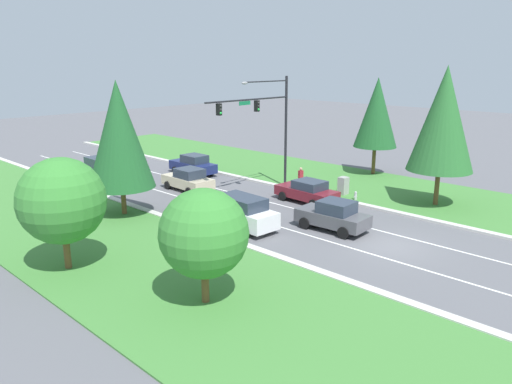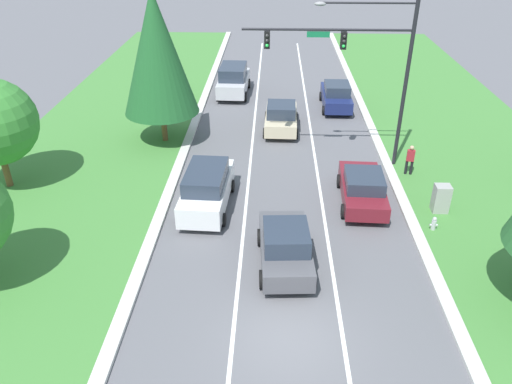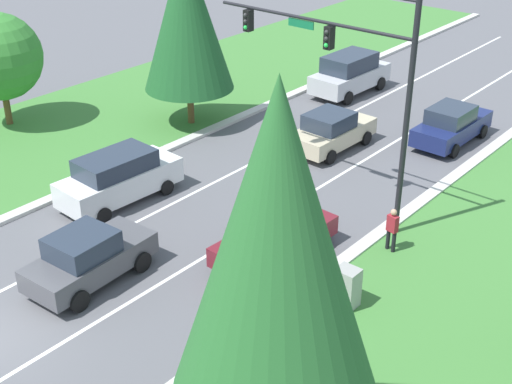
{
  "view_description": "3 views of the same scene",
  "coord_description": "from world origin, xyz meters",
  "views": [
    {
      "loc": [
        -23.61,
        -12.49,
        9.81
      ],
      "look_at": [
        0.04,
        10.29,
        1.16
      ],
      "focal_mm": 35.0,
      "sensor_mm": 36.0,
      "label": 1
    },
    {
      "loc": [
        -0.63,
        -11.77,
        12.23
      ],
      "look_at": [
        -1.31,
        7.63,
        1.11
      ],
      "focal_mm": 35.0,
      "sensor_mm": 36.0,
      "label": 2
    },
    {
      "loc": [
        16.42,
        -7.42,
        13.39
      ],
      "look_at": [
        2.42,
        9.25,
        1.92
      ],
      "focal_mm": 50.0,
      "sensor_mm": 36.0,
      "label": 3
    }
  ],
  "objects": [
    {
      "name": "lane_stripe_inner_right",
      "position": [
        1.8,
        0.0,
        0.0
      ],
      "size": [
        0.14,
        81.0,
        0.01
      ],
      "color": "white",
      "rests_on": "ground_plane"
    },
    {
      "name": "traffic_signal_mast",
      "position": [
        3.74,
        12.8,
        5.77
      ],
      "size": [
        8.29,
        0.41,
        8.7
      ],
      "color": "black",
      "rests_on": "ground_plane"
    },
    {
      "name": "burgundy_sedan",
      "position": [
        3.65,
        8.7,
        0.82
      ],
      "size": [
        2.25,
        4.7,
        1.62
      ],
      "rotation": [
        0.0,
        0.0,
        -0.04
      ],
      "color": "maroon",
      "rests_on": "ground_plane"
    },
    {
      "name": "white_suv",
      "position": [
        -3.58,
        8.09,
        1.01
      ],
      "size": [
        2.28,
        5.04,
        1.99
      ],
      "rotation": [
        0.0,
        0.0,
        -0.05
      ],
      "color": "white",
      "rests_on": "ground_plane"
    },
    {
      "name": "champagne_sedan",
      "position": [
        -0.09,
        17.5,
        0.87
      ],
      "size": [
        2.21,
        4.5,
        1.76
      ],
      "rotation": [
        0.0,
        0.0,
        -0.03
      ],
      "color": "beige",
      "rests_on": "ground_plane"
    },
    {
      "name": "navy_sedan",
      "position": [
        3.77,
        21.62,
        0.88
      ],
      "size": [
        2.07,
        4.69,
        1.8
      ],
      "rotation": [
        0.0,
        0.0,
        -0.01
      ],
      "color": "navy",
      "rests_on": "ground_plane"
    },
    {
      "name": "silver_suv",
      "position": [
        -3.56,
        24.27,
        1.11
      ],
      "size": [
        2.34,
        5.05,
        2.18
      ],
      "rotation": [
        0.0,
        0.0,
        -0.03
      ],
      "color": "silver",
      "rests_on": "ground_plane"
    },
    {
      "name": "graphite_sedan",
      "position": [
        -0.04,
        3.82,
        0.91
      ],
      "size": [
        2.27,
        4.43,
        1.83
      ],
      "rotation": [
        0.0,
        0.0,
        0.06
      ],
      "color": "#4C4C51",
      "rests_on": "ground_plane"
    },
    {
      "name": "utility_cabinet",
      "position": [
        7.09,
        7.98,
        0.7
      ],
      "size": [
        0.7,
        0.6,
        1.39
      ],
      "color": "#9E9E99",
      "rests_on": "ground_plane"
    },
    {
      "name": "pedestrian",
      "position": [
        6.51,
        11.62,
        0.94
      ],
      "size": [
        0.42,
        0.29,
        1.69
      ],
      "rotation": [
        0.0,
        0.0,
        2.95
      ],
      "color": "black",
      "rests_on": "ground_plane"
    },
    {
      "name": "fire_hydrant",
      "position": [
        6.41,
        6.43,
        0.34
      ],
      "size": [
        0.34,
        0.2,
        0.7
      ],
      "color": "#B7B7BC",
      "rests_on": "ground_plane"
    },
    {
      "name": "conifer_near_right_tree",
      "position": [
        9.26,
        1.72,
        6.04
      ],
      "size": [
        4.4,
        4.4,
        9.57
      ],
      "color": "brown",
      "rests_on": "ground_plane"
    },
    {
      "name": "conifer_mid_left_tree",
      "position": [
        -7.02,
        15.52,
        5.29
      ],
      "size": [
        4.27,
        4.27,
        8.71
      ],
      "color": "brown",
      "rests_on": "ground_plane"
    }
  ]
}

